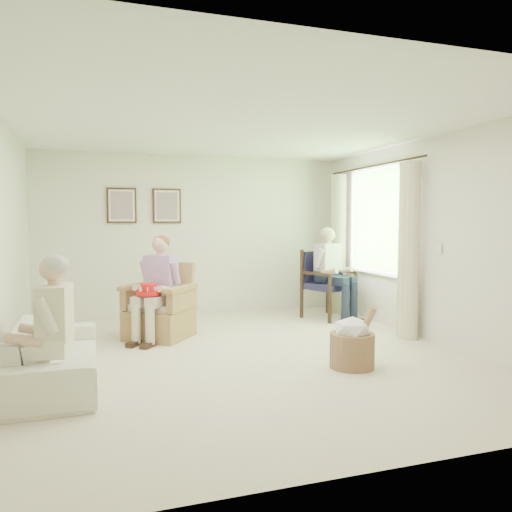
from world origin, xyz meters
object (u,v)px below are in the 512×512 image
at_px(person_dark, 331,266).
at_px(red_hat, 149,291).
at_px(sofa, 56,354).
at_px(hatbox, 352,342).
at_px(wicker_armchair, 159,314).
at_px(person_sofa, 50,323).
at_px(wood_armchair, 326,281).
at_px(person_wicker, 160,281).

height_order(person_dark, red_hat, person_dark).
bearing_deg(sofa, hatbox, -98.63).
xyz_separation_m(sofa, hatbox, (2.93, -0.44, -0.01)).
bearing_deg(wicker_armchair, person_sofa, -80.76).
bearing_deg(wicker_armchair, hatbox, -10.73).
distance_m(person_sofa, red_hat, 2.10).
xyz_separation_m(wicker_armchair, hatbox, (1.75, -2.01, -0.04)).
relative_size(wicker_armchair, person_dark, 0.70).
bearing_deg(red_hat, person_dark, 13.76).
distance_m(sofa, hatbox, 2.96).
distance_m(wicker_armchair, sofa, 1.95).
relative_size(sofa, person_dark, 1.34).
height_order(wood_armchair, sofa, wood_armchair).
bearing_deg(person_sofa, hatbox, 100.33).
bearing_deg(person_wicker, person_sofa, -82.32).
distance_m(wicker_armchair, wood_armchair, 2.81).
height_order(wood_armchair, person_sofa, person_sofa).
bearing_deg(person_wicker, person_dark, 49.60).
relative_size(person_dark, person_sofa, 1.15).
bearing_deg(wood_armchair, wicker_armchair, 169.69).
relative_size(sofa, red_hat, 6.00).
height_order(wicker_armchair, red_hat, wicker_armchair).
xyz_separation_m(wicker_armchair, wood_armchair, (2.73, 0.60, 0.27)).
height_order(person_sofa, red_hat, person_sofa).
xyz_separation_m(wood_armchair, person_sofa, (-3.90, -2.72, 0.11)).
xyz_separation_m(wood_armchair, person_dark, (0.00, -0.17, 0.26)).
relative_size(red_hat, hatbox, 0.46).
xyz_separation_m(red_hat, hatbox, (1.91, -1.72, -0.40)).
distance_m(wicker_armchair, person_dark, 2.81).
distance_m(person_dark, person_sofa, 4.66).
height_order(person_wicker, person_dark, person_dark).
height_order(wicker_armchair, wood_armchair, wood_armchair).
bearing_deg(person_wicker, hatbox, -8.81).
relative_size(person_sofa, hatbox, 1.78).
xyz_separation_m(wood_armchair, hatbox, (-0.97, -2.60, -0.31)).
height_order(wicker_armchair, hatbox, wicker_armchair).
relative_size(wicker_armchair, wood_armchair, 0.93).
distance_m(person_dark, hatbox, 2.68).
bearing_deg(hatbox, sofa, 171.37).
distance_m(red_hat, hatbox, 2.61).
bearing_deg(sofa, wicker_armchair, -36.88).
distance_m(person_wicker, person_sofa, 2.32).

